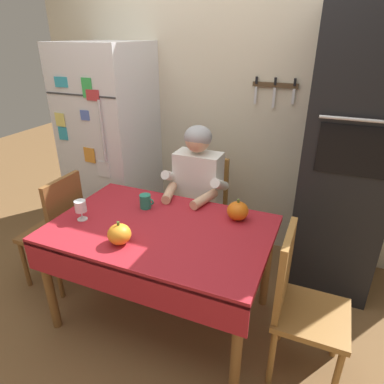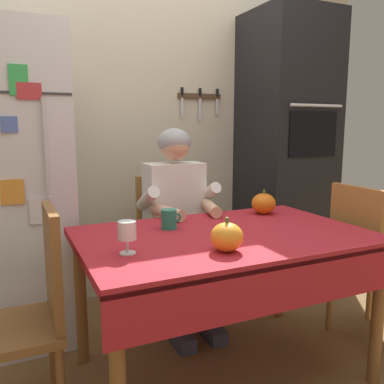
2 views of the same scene
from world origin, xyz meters
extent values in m
plane|color=brown|center=(0.00, 0.00, 0.00)|extent=(10.00, 10.00, 0.00)
cube|color=beige|center=(0.05, 1.35, 1.30)|extent=(3.70, 0.10, 2.60)
cube|color=#4C3823|center=(0.44, 1.29, 1.49)|extent=(0.36, 0.02, 0.04)
cube|color=silver|center=(0.29, 1.28, 1.40)|extent=(0.02, 0.01, 0.14)
cube|color=black|center=(0.29, 1.28, 1.52)|extent=(0.02, 0.01, 0.06)
cube|color=silver|center=(0.44, 1.28, 1.39)|extent=(0.02, 0.01, 0.16)
cube|color=black|center=(0.44, 1.28, 1.52)|extent=(0.02, 0.01, 0.06)
cube|color=silver|center=(0.59, 1.28, 1.41)|extent=(0.02, 0.01, 0.12)
cube|color=black|center=(0.59, 1.28, 1.52)|extent=(0.02, 0.01, 0.06)
cube|color=silver|center=(-0.95, 0.96, 0.90)|extent=(0.68, 0.68, 1.80)
cylinder|color=silver|center=(-0.76, 0.60, 1.15)|extent=(0.02, 0.02, 0.50)
cube|color=#333335|center=(-0.95, 0.62, 1.42)|extent=(0.67, 0.01, 0.01)
cube|color=green|center=(-0.87, 0.61, 1.48)|extent=(0.09, 0.01, 0.15)
cube|color=silver|center=(-0.80, 0.61, 0.82)|extent=(0.12, 0.01, 0.14)
cube|color=#B73338|center=(-0.82, 0.61, 1.43)|extent=(0.12, 0.01, 0.08)
cube|color=#4C66B7|center=(-0.92, 0.61, 1.27)|extent=(0.08, 0.02, 0.08)
cube|color=orange|center=(-0.93, 0.61, 0.93)|extent=(0.11, 0.02, 0.13)
cube|color=black|center=(1.05, 1.00, 1.05)|extent=(0.60, 0.60, 2.10)
cube|color=black|center=(1.05, 0.70, 1.20)|extent=(0.42, 0.01, 0.32)
cylinder|color=silver|center=(1.05, 0.67, 1.40)|extent=(0.45, 0.02, 0.02)
cylinder|color=brown|center=(-0.64, 0.49, 0.35)|extent=(0.06, 0.06, 0.70)
cylinder|color=brown|center=(0.64, -0.29, 0.35)|extent=(0.06, 0.06, 0.70)
cylinder|color=brown|center=(0.64, 0.49, 0.35)|extent=(0.06, 0.06, 0.70)
cube|color=#A81E28|center=(0.00, 0.10, 0.72)|extent=(1.40, 0.90, 0.04)
cube|color=#A81E28|center=(0.00, -0.34, 0.62)|extent=(1.40, 0.01, 0.20)
cube|color=#9E6B33|center=(0.00, 0.79, 0.43)|extent=(0.40, 0.40, 0.04)
cube|color=#9E6B33|center=(0.00, 0.97, 0.69)|extent=(0.36, 0.04, 0.48)
cylinder|color=#9E6B33|center=(-0.17, 0.62, 0.21)|extent=(0.04, 0.04, 0.41)
cylinder|color=#9E6B33|center=(-0.17, 0.96, 0.21)|extent=(0.04, 0.04, 0.41)
cylinder|color=#9E6B33|center=(0.17, 0.62, 0.21)|extent=(0.04, 0.04, 0.41)
cylinder|color=#9E6B33|center=(0.17, 0.96, 0.21)|extent=(0.04, 0.04, 0.41)
cube|color=#38384C|center=(-0.10, 0.41, 0.04)|extent=(0.10, 0.22, 0.08)
cube|color=#38384C|center=(0.10, 0.41, 0.04)|extent=(0.10, 0.22, 0.08)
cylinder|color=#38384C|center=(-0.10, 0.47, 0.23)|extent=(0.09, 0.09, 0.38)
cylinder|color=#38384C|center=(0.10, 0.47, 0.23)|extent=(0.09, 0.09, 0.38)
cube|color=#38384C|center=(-0.09, 0.63, 0.50)|extent=(0.12, 0.40, 0.11)
cube|color=#38384C|center=(0.09, 0.63, 0.50)|extent=(0.12, 0.40, 0.11)
cube|color=white|center=(0.00, 0.75, 0.79)|extent=(0.36, 0.20, 0.48)
cylinder|color=white|center=(-0.20, 0.68, 0.83)|extent=(0.07, 0.26, 0.18)
cylinder|color=white|center=(0.20, 0.68, 0.83)|extent=(0.07, 0.26, 0.18)
cylinder|color=#D8A884|center=(-0.14, 0.51, 0.78)|extent=(0.13, 0.27, 0.07)
cylinder|color=#D8A884|center=(0.14, 0.51, 0.78)|extent=(0.13, 0.27, 0.07)
sphere|color=#D8A884|center=(0.00, 0.73, 1.14)|extent=(0.19, 0.19, 0.19)
ellipsoid|color=#99999E|center=(0.00, 0.74, 1.16)|extent=(0.21, 0.21, 0.17)
cube|color=#9E6B33|center=(0.98, 0.03, 0.43)|extent=(0.40, 0.40, 0.04)
cube|color=#9E6B33|center=(0.80, 0.03, 0.69)|extent=(0.04, 0.36, 0.48)
cylinder|color=#9E6B33|center=(0.81, -0.14, 0.21)|extent=(0.04, 0.04, 0.41)
cylinder|color=#9E6B33|center=(1.15, 0.20, 0.21)|extent=(0.04, 0.04, 0.41)
cylinder|color=#9E6B33|center=(0.81, 0.20, 0.21)|extent=(0.04, 0.04, 0.41)
cube|color=brown|center=(-0.98, 0.12, 0.43)|extent=(0.40, 0.40, 0.04)
cube|color=brown|center=(-0.80, 0.12, 0.69)|extent=(0.04, 0.36, 0.48)
cylinder|color=brown|center=(-0.81, 0.29, 0.21)|extent=(0.04, 0.04, 0.41)
cylinder|color=#237F66|center=(-0.22, 0.29, 0.79)|extent=(0.08, 0.08, 0.10)
torus|color=#237F66|center=(-0.17, 0.29, 0.80)|extent=(0.05, 0.01, 0.05)
cylinder|color=white|center=(-0.52, -0.02, 0.74)|extent=(0.07, 0.07, 0.01)
cylinder|color=white|center=(-0.52, -0.02, 0.77)|extent=(0.01, 0.01, 0.06)
cylinder|color=white|center=(-0.52, -0.02, 0.84)|extent=(0.08, 0.08, 0.08)
ellipsoid|color=orange|center=(0.43, 0.38, 0.80)|extent=(0.14, 0.14, 0.12)
cylinder|color=#4C6023|center=(0.43, 0.38, 0.88)|extent=(0.02, 0.02, 0.02)
ellipsoid|color=orange|center=(-0.13, -0.16, 0.80)|extent=(0.14, 0.14, 0.12)
cylinder|color=#4C6023|center=(-0.13, -0.16, 0.87)|extent=(0.02, 0.02, 0.02)
camera|label=1|loc=(0.91, -1.54, 1.87)|focal=31.74mm
camera|label=2|loc=(-0.94, -1.58, 1.26)|focal=37.70mm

